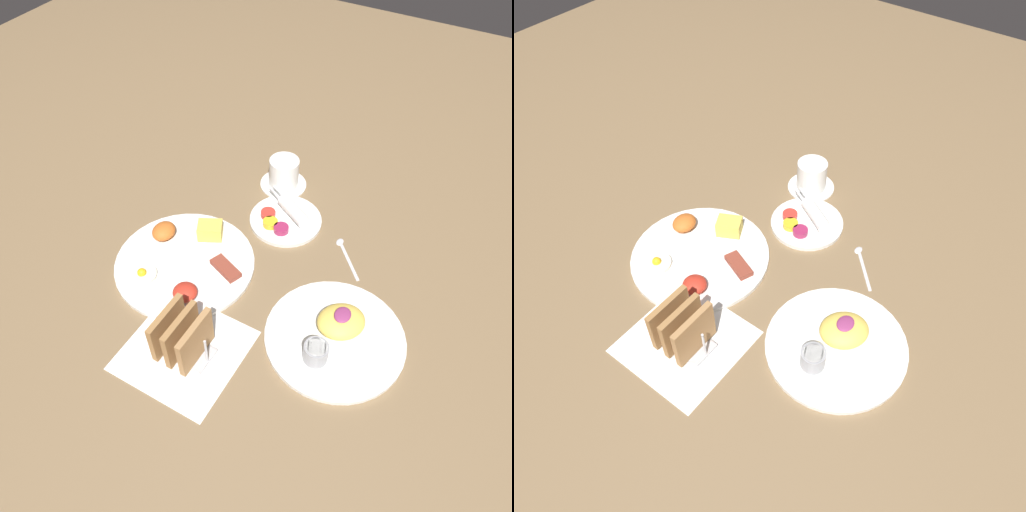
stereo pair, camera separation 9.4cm
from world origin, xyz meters
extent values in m
plane|color=brown|center=(0.00, 0.00, 0.00)|extent=(3.00, 3.00, 0.00)
cube|color=white|center=(-0.21, 0.04, 0.00)|extent=(0.22, 0.22, 0.00)
cylinder|color=white|center=(-0.02, 0.17, 0.01)|extent=(0.31, 0.31, 0.01)
cube|color=#E5C64C|center=(0.07, 0.16, 0.03)|extent=(0.06, 0.07, 0.04)
ellipsoid|color=#C66023|center=(0.02, 0.25, 0.03)|extent=(0.06, 0.05, 0.03)
cylinder|color=#F4EACC|center=(-0.10, 0.22, 0.01)|extent=(0.06, 0.06, 0.01)
sphere|color=yellow|center=(-0.10, 0.22, 0.02)|extent=(0.02, 0.02, 0.02)
ellipsoid|color=red|center=(-0.10, 0.11, 0.02)|extent=(0.05, 0.05, 0.03)
cube|color=brown|center=(0.00, 0.07, 0.02)|extent=(0.06, 0.08, 0.01)
cylinder|color=white|center=(0.21, 0.03, 0.01)|extent=(0.17, 0.17, 0.01)
cylinder|color=red|center=(0.20, 0.07, 0.02)|extent=(0.04, 0.04, 0.01)
cylinder|color=gold|center=(0.17, 0.05, 0.02)|extent=(0.04, 0.04, 0.01)
cylinder|color=#99234C|center=(0.17, 0.02, 0.02)|extent=(0.04, 0.04, 0.01)
cylinder|color=white|center=(0.23, 0.02, 0.03)|extent=(0.08, 0.10, 0.03)
cube|color=silver|center=(0.26, 0.09, 0.03)|extent=(0.03, 0.05, 0.00)
cube|color=silver|center=(0.27, 0.08, 0.03)|extent=(0.03, 0.05, 0.00)
cylinder|color=white|center=(-0.04, -0.21, 0.01)|extent=(0.28, 0.28, 0.01)
ellipsoid|color=#EAC651|center=(-0.01, -0.21, 0.03)|extent=(0.13, 0.13, 0.04)
ellipsoid|color=#8C3366|center=(-0.01, -0.21, 0.05)|extent=(0.04, 0.03, 0.01)
cylinder|color=#99999E|center=(-0.10, -0.19, 0.03)|extent=(0.05, 0.05, 0.04)
cylinder|color=white|center=(-0.10, -0.19, 0.05)|extent=(0.04, 0.04, 0.01)
cube|color=#B7B7BC|center=(-0.21, 0.04, 0.01)|extent=(0.06, 0.12, 0.01)
cube|color=#A27446|center=(-0.21, 0.01, 0.06)|extent=(0.10, 0.01, 0.10)
cube|color=olive|center=(-0.21, 0.04, 0.06)|extent=(0.10, 0.01, 0.10)
cube|color=olive|center=(-0.21, 0.07, 0.06)|extent=(0.10, 0.01, 0.10)
cylinder|color=#B7B7BC|center=(-0.21, -0.02, 0.04)|extent=(0.01, 0.00, 0.07)
cylinder|color=#B7B7BC|center=(-0.21, 0.09, 0.04)|extent=(0.01, 0.01, 0.07)
cylinder|color=white|center=(0.33, 0.10, 0.00)|extent=(0.12, 0.12, 0.01)
cylinder|color=white|center=(0.33, 0.10, 0.04)|extent=(0.08, 0.08, 0.07)
cylinder|color=#381E0F|center=(0.33, 0.10, 0.07)|extent=(0.06, 0.06, 0.01)
cube|color=silver|center=(0.16, -0.15, 0.00)|extent=(0.09, 0.08, 0.00)
ellipsoid|color=silver|center=(0.21, -0.11, 0.00)|extent=(0.02, 0.02, 0.01)
camera|label=1|loc=(-0.58, -0.33, 0.85)|focal=35.00mm
camera|label=2|loc=(-0.53, -0.41, 0.85)|focal=35.00mm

